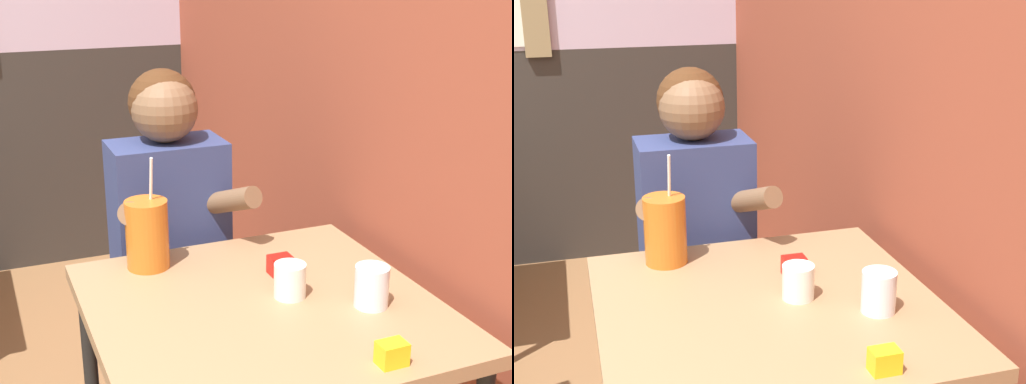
# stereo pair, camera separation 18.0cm
# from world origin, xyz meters

# --- Properties ---
(brick_wall_right) EXTENTS (0.08, 4.55, 2.70)m
(brick_wall_right) POSITION_xyz_m (1.14, 1.27, 1.35)
(brick_wall_right) COLOR brown
(brick_wall_right) RESTS_ON ground_plane
(main_table) EXTENTS (0.81, 0.82, 0.74)m
(main_table) POSITION_xyz_m (0.65, 0.38, 0.66)
(main_table) COLOR #93704C
(main_table) RESTS_ON ground_plane
(person_seated) EXTENTS (0.42, 0.40, 1.22)m
(person_seated) POSITION_xyz_m (0.58, 0.95, 0.64)
(person_seated) COLOR navy
(person_seated) RESTS_ON ground_plane
(cocktail_pitcher) EXTENTS (0.11, 0.11, 0.31)m
(cocktail_pitcher) POSITION_xyz_m (0.45, 0.70, 0.83)
(cocktail_pitcher) COLOR #C6661E
(cocktail_pitcher) RESTS_ON main_table
(glass_near_pitcher) EXTENTS (0.08, 0.08, 0.10)m
(glass_near_pitcher) POSITION_xyz_m (0.88, 0.27, 0.79)
(glass_near_pitcher) COLOR silver
(glass_near_pitcher) RESTS_ON main_table
(glass_center) EXTENTS (0.08, 0.08, 0.09)m
(glass_center) POSITION_xyz_m (0.72, 0.39, 0.78)
(glass_center) COLOR silver
(glass_center) RESTS_ON main_table
(condiment_ketchup) EXTENTS (0.06, 0.04, 0.05)m
(condiment_ketchup) POSITION_xyz_m (0.76, 0.52, 0.76)
(condiment_ketchup) COLOR #B7140F
(condiment_ketchup) RESTS_ON main_table
(condiment_mustard) EXTENTS (0.06, 0.04, 0.05)m
(condiment_mustard) POSITION_xyz_m (0.78, 0.03, 0.76)
(condiment_mustard) COLOR yellow
(condiment_mustard) RESTS_ON main_table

